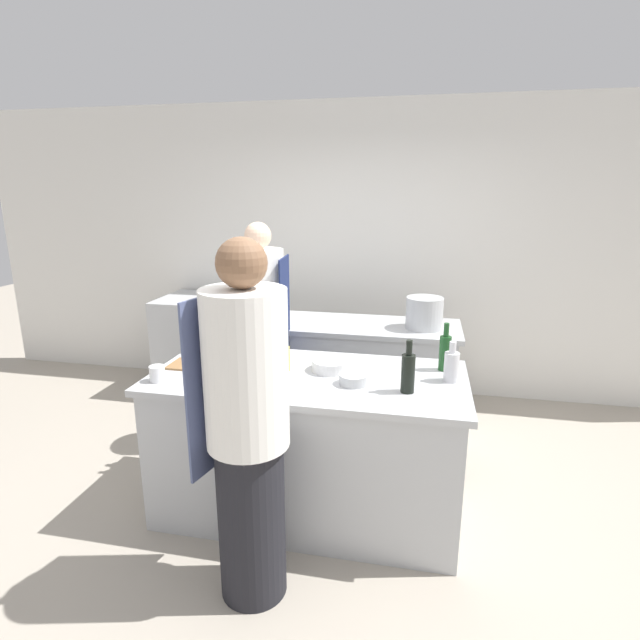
% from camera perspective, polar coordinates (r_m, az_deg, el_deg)
% --- Properties ---
extents(ground_plane, '(16.00, 16.00, 0.00)m').
position_cam_1_polar(ground_plane, '(3.46, -1.26, -20.47)').
color(ground_plane, '#A89E8E').
extents(wall_back, '(8.00, 0.06, 2.80)m').
position_cam_1_polar(wall_back, '(4.96, 4.23, 7.84)').
color(wall_back, silver).
rests_on(wall_back, ground_plane).
extents(prep_counter, '(1.89, 0.90, 0.91)m').
position_cam_1_polar(prep_counter, '(3.22, -1.31, -13.81)').
color(prep_counter, '#B7BABC').
rests_on(prep_counter, ground_plane).
extents(pass_counter, '(1.98, 0.66, 0.91)m').
position_cam_1_polar(pass_counter, '(4.31, 2.23, -6.15)').
color(pass_counter, '#B7BABC').
rests_on(pass_counter, ground_plane).
extents(oven_range, '(0.77, 0.71, 0.95)m').
position_cam_1_polar(oven_range, '(5.19, -13.25, -2.65)').
color(oven_range, '#B7BABC').
rests_on(oven_range, ground_plane).
extents(chef_at_prep_near, '(0.44, 0.43, 1.80)m').
position_cam_1_polar(chef_at_prep_near, '(2.43, -8.27, -12.28)').
color(chef_at_prep_near, black).
rests_on(chef_at_prep_near, ground_plane).
extents(chef_at_stove, '(0.39, 0.38, 1.77)m').
position_cam_1_polar(chef_at_stove, '(3.87, -6.70, -2.07)').
color(chef_at_stove, black).
rests_on(chef_at_stove, ground_plane).
extents(bottle_olive_oil, '(0.08, 0.08, 0.30)m').
position_cam_1_polar(bottle_olive_oil, '(2.78, 10.03, -5.85)').
color(bottle_olive_oil, black).
rests_on(bottle_olive_oil, prep_counter).
extents(bottle_vinegar, '(0.07, 0.07, 0.30)m').
position_cam_1_polar(bottle_vinegar, '(3.47, -13.10, -1.75)').
color(bottle_vinegar, '#5B2319').
rests_on(bottle_vinegar, prep_counter).
extents(bottle_wine, '(0.09, 0.09, 0.24)m').
position_cam_1_polar(bottle_wine, '(3.00, 14.80, -5.06)').
color(bottle_wine, silver).
rests_on(bottle_wine, prep_counter).
extents(bottle_cooking_oil, '(0.09, 0.09, 0.31)m').
position_cam_1_polar(bottle_cooking_oil, '(3.56, -12.42, -1.27)').
color(bottle_cooking_oil, '#2D5175').
rests_on(bottle_cooking_oil, prep_counter).
extents(bottle_sauce, '(0.06, 0.06, 0.21)m').
position_cam_1_polar(bottle_sauce, '(3.08, -4.06, -4.29)').
color(bottle_sauce, '#B2A84C').
rests_on(bottle_sauce, prep_counter).
extents(bottle_water, '(0.07, 0.07, 0.30)m').
position_cam_1_polar(bottle_water, '(3.16, 14.09, -3.53)').
color(bottle_water, '#19471E').
rests_on(bottle_water, prep_counter).
extents(bowl_mixing_large, '(0.24, 0.24, 0.07)m').
position_cam_1_polar(bowl_mixing_large, '(3.08, 1.26, -5.18)').
color(bowl_mixing_large, white).
rests_on(bowl_mixing_large, prep_counter).
extents(bowl_prep_small, '(0.16, 0.16, 0.06)m').
position_cam_1_polar(bowl_prep_small, '(2.88, 3.82, -6.77)').
color(bowl_prep_small, '#B7BABC').
rests_on(bowl_prep_small, prep_counter).
extents(bowl_ceramic_blue, '(0.20, 0.20, 0.06)m').
position_cam_1_polar(bowl_ceramic_blue, '(2.89, -7.56, -6.76)').
color(bowl_ceramic_blue, navy).
rests_on(bowl_ceramic_blue, prep_counter).
extents(cup, '(0.09, 0.09, 0.09)m').
position_cam_1_polar(cup, '(3.06, -18.11, -5.85)').
color(cup, white).
rests_on(cup, prep_counter).
extents(cutting_board, '(0.43, 0.21, 0.01)m').
position_cam_1_polar(cutting_board, '(3.24, -13.17, -5.11)').
color(cutting_board, olive).
rests_on(cutting_board, prep_counter).
extents(stockpot, '(0.29, 0.29, 0.25)m').
position_cam_1_polar(stockpot, '(4.06, 11.84, 0.79)').
color(stockpot, '#B7BABC').
rests_on(stockpot, pass_counter).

